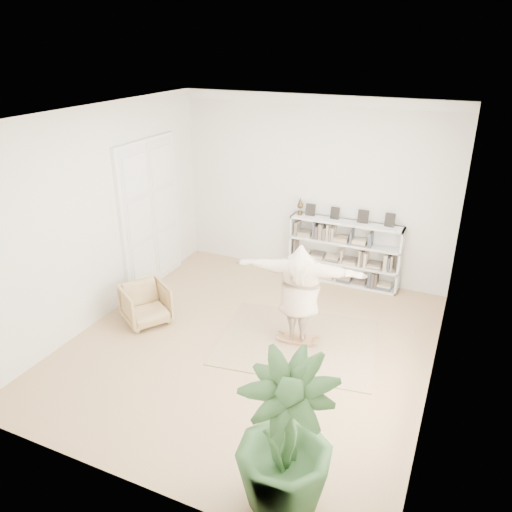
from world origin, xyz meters
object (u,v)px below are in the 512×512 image
(rocker_board, at_px, (298,339))
(houseplant, at_px, (285,437))
(bookshelf, at_px, (344,253))
(armchair, at_px, (146,304))
(person, at_px, (300,291))

(rocker_board, xyz_separation_m, houseplant, (0.89, -2.93, 0.84))
(houseplant, bearing_deg, bookshelf, 98.70)
(bookshelf, distance_m, houseplant, 5.44)
(bookshelf, relative_size, houseplant, 1.22)
(rocker_board, bearing_deg, bookshelf, 79.92)
(armchair, distance_m, houseplant, 4.33)
(armchair, height_order, person, person)
(rocker_board, xyz_separation_m, person, (-0.00, -0.00, 0.87))
(rocker_board, distance_m, person, 0.87)
(bookshelf, distance_m, armchair, 3.96)
(bookshelf, bearing_deg, person, -91.68)
(rocker_board, distance_m, houseplant, 3.18)
(person, relative_size, houseplant, 1.12)
(armchair, xyz_separation_m, houseplant, (3.51, -2.48, 0.56))
(bookshelf, relative_size, rocker_board, 4.35)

